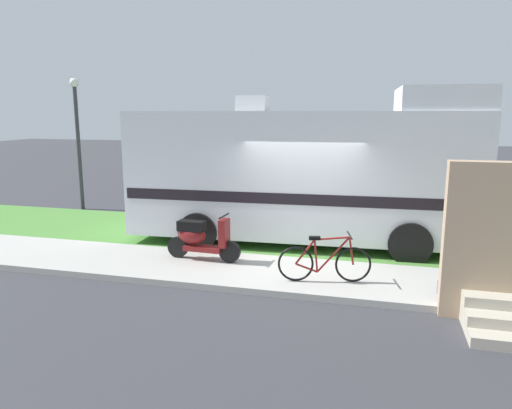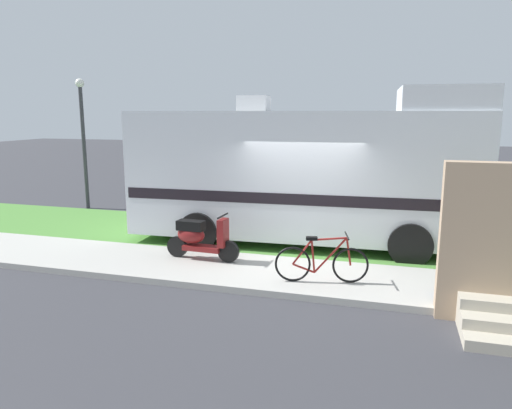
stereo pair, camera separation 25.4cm
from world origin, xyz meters
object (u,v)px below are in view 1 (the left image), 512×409
at_px(bottle_green, 439,287).
at_px(scooter, 200,238).
at_px(bottle_spare, 444,272).
at_px(motorhome_rv, 306,172).
at_px(bicycle, 324,262).
at_px(pickup_truck_near, 420,180).
at_px(street_lamp_post, 78,131).

bearing_deg(bottle_green, scooter, 170.49).
relative_size(scooter, bottle_spare, 6.05).
bearing_deg(bottle_spare, motorhome_rv, 142.94).
distance_m(motorhome_rv, bicycle, 3.30).
bearing_deg(pickup_truck_near, bottle_green, -91.40).
bearing_deg(pickup_truck_near, scooter, -123.62).
distance_m(motorhome_rv, bottle_spare, 3.94).
xyz_separation_m(scooter, bottle_spare, (4.70, 0.08, -0.35)).
bearing_deg(motorhome_rv, scooter, -128.10).
height_order(scooter, bottle_spare, scooter).
xyz_separation_m(motorhome_rv, bottle_green, (2.75, -3.04, -1.49)).
bearing_deg(scooter, bottle_spare, 1.01).
xyz_separation_m(bottle_green, street_lamp_post, (-10.38, 5.22, 2.29)).
height_order(pickup_truck_near, street_lamp_post, street_lamp_post).
relative_size(scooter, bottle_green, 5.67).
relative_size(motorhome_rv, bottle_spare, 30.12).
bearing_deg(bottle_green, bicycle, 177.04).
xyz_separation_m(motorhome_rv, street_lamp_post, (-7.64, 2.18, 0.80)).
distance_m(bicycle, bottle_spare, 2.24).
distance_m(pickup_truck_near, street_lamp_post, 11.01).
bearing_deg(bicycle, bottle_green, -2.96).
xyz_separation_m(bicycle, bottle_green, (1.93, -0.10, -0.25)).
bearing_deg(bottle_green, motorhome_rv, 132.07).
relative_size(motorhome_rv, pickup_truck_near, 1.49).
bearing_deg(scooter, motorhome_rv, 51.90).
distance_m(scooter, bicycle, 2.69).
xyz_separation_m(pickup_truck_near, bottle_spare, (-0.03, -7.03, -0.75)).
height_order(motorhome_rv, bicycle, motorhome_rv).
height_order(motorhome_rv, bottle_spare, motorhome_rv).
xyz_separation_m(pickup_truck_near, bottle_green, (-0.19, -7.87, -0.74)).
distance_m(scooter, street_lamp_post, 7.61).
distance_m(scooter, pickup_truck_near, 8.55).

